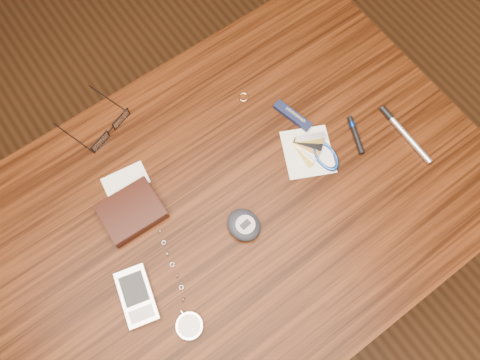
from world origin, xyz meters
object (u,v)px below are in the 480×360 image
at_px(pocket_watch, 188,321).
at_px(pocket_knife, 293,116).
at_px(pda_phone, 137,296).
at_px(desk, 236,216).
at_px(wallet_and_card, 131,211).
at_px(notepad_keys, 316,153).
at_px(eyeglasses, 108,129).
at_px(silver_pen, 402,130).
at_px(pedometer, 244,225).

xyz_separation_m(pocket_watch, pocket_knife, (0.40, 0.21, -0.00)).
bearing_deg(pocket_knife, pda_phone, -164.82).
bearing_deg(pocket_knife, desk, -158.21).
height_order(desk, wallet_and_card, wallet_and_card).
bearing_deg(pocket_watch, notepad_keys, 17.01).
height_order(eyeglasses, silver_pen, eyeglasses).
relative_size(wallet_and_card, pocket_watch, 0.48).
relative_size(wallet_and_card, pedometer, 1.96).
bearing_deg(notepad_keys, silver_pen, -20.17).
bearing_deg(pda_phone, pedometer, -1.79).
xyz_separation_m(pda_phone, notepad_keys, (0.44, 0.03, -0.00)).
bearing_deg(eyeglasses, pda_phone, -111.97).
bearing_deg(pocket_watch, desk, 33.32).
relative_size(desk, pocket_knife, 10.92).
relative_size(wallet_and_card, pda_phone, 1.26).
bearing_deg(silver_pen, eyeglasses, 144.12).
xyz_separation_m(notepad_keys, pocket_knife, (0.01, 0.09, 0.00)).
bearing_deg(wallet_and_card, pedometer, -43.29).
relative_size(pda_phone, pocket_knife, 1.26).
bearing_deg(pocket_watch, pocket_knife, 27.81).
height_order(desk, pocket_watch, pocket_watch).
relative_size(desk, notepad_keys, 7.21).
bearing_deg(pda_phone, pocket_watch, -60.73).
distance_m(eyeglasses, pedometer, 0.34).
height_order(desk, pda_phone, pda_phone).
bearing_deg(notepad_keys, eyeglasses, 137.39).
bearing_deg(pedometer, notepad_keys, 10.14).
xyz_separation_m(pedometer, pocket_knife, (0.22, 0.13, -0.01)).
bearing_deg(desk, pda_phone, -170.52).
bearing_deg(pda_phone, desk, 9.48).
relative_size(desk, pda_phone, 8.67).
height_order(desk, silver_pen, silver_pen).
distance_m(wallet_and_card, pocket_knife, 0.38).
bearing_deg(pedometer, silver_pen, -3.95).
xyz_separation_m(pocket_knife, silver_pen, (0.16, -0.16, 0.00)).
height_order(wallet_and_card, pocket_watch, wallet_and_card).
relative_size(pocket_watch, pda_phone, 2.66).
relative_size(pocket_watch, silver_pen, 2.04).
distance_m(pocket_watch, notepad_keys, 0.41).
height_order(wallet_and_card, eyeglasses, same).
distance_m(eyeglasses, pda_phone, 0.34).
xyz_separation_m(desk, notepad_keys, (0.19, -0.01, 0.11)).
bearing_deg(pedometer, pocket_watch, -155.77).
height_order(desk, pocket_knife, pocket_knife).
height_order(eyeglasses, pedometer, pedometer).
bearing_deg(desk, silver_pen, -11.71).
bearing_deg(silver_pen, wallet_and_card, 162.00).
distance_m(pda_phone, silver_pen, 0.62).
xyz_separation_m(wallet_and_card, pocket_knife, (0.38, -0.02, -0.01)).
xyz_separation_m(eyeglasses, pocket_watch, (-0.08, -0.41, -0.00)).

